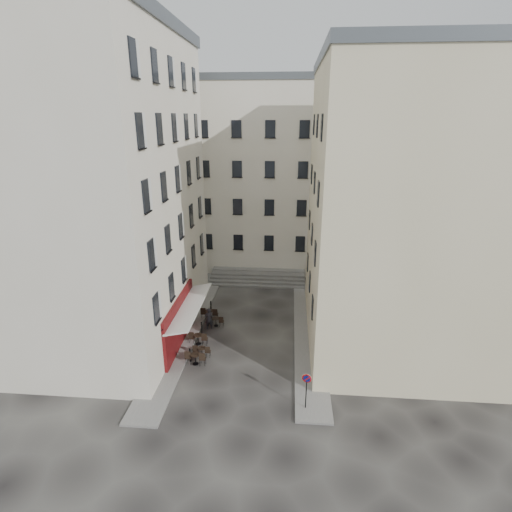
# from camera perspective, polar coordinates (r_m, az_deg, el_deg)

# --- Properties ---
(ground) EXTENTS (90.00, 90.00, 0.00)m
(ground) POSITION_cam_1_polar(r_m,az_deg,el_deg) (27.45, -2.03, -13.97)
(ground) COLOR black
(ground) RESTS_ON ground
(sidewalk_left) EXTENTS (2.00, 22.00, 0.12)m
(sidewalk_left) POSITION_cam_1_polar(r_m,az_deg,el_deg) (31.56, -9.39, -9.33)
(sidewalk_left) COLOR slate
(sidewalk_left) RESTS_ON ground
(sidewalk_right) EXTENTS (2.00, 18.00, 0.12)m
(sidewalk_right) POSITION_cam_1_polar(r_m,az_deg,el_deg) (29.86, 7.45, -11.02)
(sidewalk_right) COLOR slate
(sidewalk_right) RESTS_ON ground
(building_left) EXTENTS (12.20, 16.20, 20.60)m
(building_left) POSITION_cam_1_polar(r_m,az_deg,el_deg) (29.43, -22.52, 8.58)
(building_left) COLOR beige
(building_left) RESTS_ON ground
(building_right) EXTENTS (12.20, 14.20, 18.60)m
(building_right) POSITION_cam_1_polar(r_m,az_deg,el_deg) (27.93, 20.71, 6.19)
(building_right) COLOR beige
(building_right) RESTS_ON ground
(building_back) EXTENTS (18.20, 10.20, 18.60)m
(building_back) POSITION_cam_1_polar(r_m,az_deg,el_deg) (42.33, -0.42, 11.53)
(building_back) COLOR beige
(building_back) RESTS_ON ground
(cafe_storefront) EXTENTS (1.74, 7.30, 3.50)m
(cafe_storefront) POSITION_cam_1_polar(r_m,az_deg,el_deg) (28.12, -10.70, -9.00)
(cafe_storefront) COLOR #4B0A0C
(cafe_storefront) RESTS_ON ground
(stone_steps) EXTENTS (9.00, 3.15, 0.80)m
(stone_steps) POSITION_cam_1_polar(r_m,az_deg,el_deg) (38.37, 0.21, -3.13)
(stone_steps) COLOR #5B5957
(stone_steps) RESTS_ON ground
(bollard_near) EXTENTS (0.12, 0.12, 0.98)m
(bollard_near) POSITION_cam_1_polar(r_m,az_deg,el_deg) (26.89, -9.40, -13.70)
(bollard_near) COLOR black
(bollard_near) RESTS_ON ground
(bollard_mid) EXTENTS (0.12, 0.12, 0.98)m
(bollard_mid) POSITION_cam_1_polar(r_m,az_deg,el_deg) (29.79, -7.77, -10.07)
(bollard_mid) COLOR black
(bollard_mid) RESTS_ON ground
(bollard_far) EXTENTS (0.12, 0.12, 0.98)m
(bollard_far) POSITION_cam_1_polar(r_m,az_deg,el_deg) (32.81, -6.46, -7.10)
(bollard_far) COLOR black
(bollard_far) RESTS_ON ground
(no_parking_sign) EXTENTS (0.50, 0.17, 2.25)m
(no_parking_sign) POSITION_cam_1_polar(r_m,az_deg,el_deg) (22.41, 7.23, -17.79)
(no_parking_sign) COLOR black
(no_parking_sign) RESTS_ON ground
(bistro_table_a) EXTENTS (1.35, 0.63, 0.95)m
(bistro_table_a) POSITION_cam_1_polar(r_m,az_deg,el_deg) (26.59, -8.63, -14.18)
(bistro_table_a) COLOR black
(bistro_table_a) RESTS_ON ground
(bistro_table_b) EXTENTS (1.17, 0.55, 0.82)m
(bistro_table_b) POSITION_cam_1_polar(r_m,az_deg,el_deg) (27.32, -7.73, -13.28)
(bistro_table_b) COLOR black
(bistro_table_b) RESTS_ON ground
(bistro_table_c) EXTENTS (1.33, 0.62, 0.94)m
(bistro_table_c) POSITION_cam_1_polar(r_m,az_deg,el_deg) (28.61, -8.24, -11.54)
(bistro_table_c) COLOR black
(bistro_table_c) RESTS_ON ground
(bistro_table_d) EXTENTS (1.21, 0.57, 0.85)m
(bistro_table_d) POSITION_cam_1_polar(r_m,az_deg,el_deg) (30.72, -5.74, -9.22)
(bistro_table_d) COLOR black
(bistro_table_d) RESTS_ON ground
(bistro_table_e) EXTENTS (1.36, 0.64, 0.96)m
(bistro_table_e) POSITION_cam_1_polar(r_m,az_deg,el_deg) (31.71, -6.65, -8.17)
(bistro_table_e) COLOR black
(bistro_table_e) RESTS_ON ground
(pedestrian) EXTENTS (0.73, 0.62, 1.69)m
(pedestrian) POSITION_cam_1_polar(r_m,az_deg,el_deg) (30.23, -6.76, -8.88)
(pedestrian) COLOR black
(pedestrian) RESTS_ON ground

